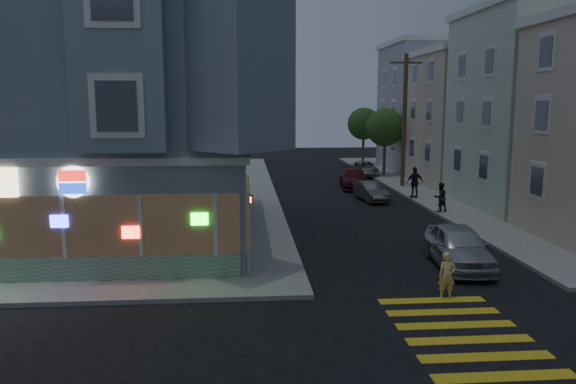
{
  "coord_description": "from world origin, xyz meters",
  "views": [
    {
      "loc": [
        0.93,
        -14.02,
        5.84
      ],
      "look_at": [
        2.6,
        6.8,
        2.53
      ],
      "focal_mm": 35.0,
      "sensor_mm": 36.0,
      "label": 1
    }
  ],
  "objects": [
    {
      "name": "row_house_c",
      "position": [
        19.5,
        25.0,
        4.65
      ],
      "size": [
        12.0,
        8.6,
        9.0
      ],
      "primitive_type": "cube",
      "color": "#C0A495",
      "rests_on": "sidewalk_ne"
    },
    {
      "name": "fire_hydrant",
      "position": [
        11.51,
        14.92,
        0.52
      ],
      "size": [
        0.41,
        0.24,
        0.71
      ],
      "color": "silver",
      "rests_on": "sidewalk_ne"
    },
    {
      "name": "ground",
      "position": [
        0.0,
        0.0,
        0.0
      ],
      "size": [
        120.0,
        120.0,
        0.0
      ],
      "primitive_type": "plane",
      "color": "black",
      "rests_on": "ground"
    },
    {
      "name": "parked_car_b",
      "position": [
        8.6,
        18.87,
        0.58
      ],
      "size": [
        1.6,
        3.65,
        1.16
      ],
      "primitive_type": "imported",
      "rotation": [
        0.0,
        0.0,
        0.11
      ],
      "color": "#3D4042",
      "rests_on": "ground"
    },
    {
      "name": "parked_car_c",
      "position": [
        8.6,
        24.07,
        0.67
      ],
      "size": [
        2.4,
        4.82,
        1.35
      ],
      "primitive_type": "imported",
      "rotation": [
        0.0,
        0.0,
        -0.11
      ],
      "color": "#4F121C",
      "rests_on": "ground"
    },
    {
      "name": "row_house_d",
      "position": [
        19.5,
        34.0,
        5.4
      ],
      "size": [
        12.0,
        8.6,
        10.5
      ],
      "primitive_type": "cube",
      "color": "#A49FAF",
      "rests_on": "sidewalk_ne"
    },
    {
      "name": "running_child",
      "position": [
        7.0,
        1.8,
        0.71
      ],
      "size": [
        0.56,
        0.4,
        1.43
      ],
      "primitive_type": "imported",
      "rotation": [
        0.0,
        0.0,
        -0.12
      ],
      "color": "#EACF78",
      "rests_on": "ground"
    },
    {
      "name": "parked_car_d",
      "position": [
        10.7,
        30.47,
        0.6
      ],
      "size": [
        2.4,
        4.46,
        1.19
      ],
      "primitive_type": "imported",
      "rotation": [
        0.0,
        0.0,
        -0.1
      ],
      "color": "#9C9FA6",
      "rests_on": "ground"
    },
    {
      "name": "pedestrian_a",
      "position": [
        11.3,
        14.47,
        0.93
      ],
      "size": [
        0.88,
        0.77,
        1.55
      ],
      "primitive_type": "imported",
      "rotation": [
        0.0,
        0.0,
        3.41
      ],
      "color": "black",
      "rests_on": "sidewalk_ne"
    },
    {
      "name": "parked_car_a",
      "position": [
        8.6,
        5.01,
        0.76
      ],
      "size": [
        2.25,
        4.61,
        1.51
      ],
      "primitive_type": "imported",
      "rotation": [
        0.0,
        0.0,
        -0.11
      ],
      "color": "#B2B6BA",
      "rests_on": "ground"
    },
    {
      "name": "sidewalk_nw",
      "position": [
        -13.5,
        23.0,
        0.07
      ],
      "size": [
        33.0,
        42.0,
        0.15
      ],
      "primitive_type": "cube",
      "color": "gray",
      "rests_on": "ground"
    },
    {
      "name": "traffic_signal",
      "position": [
        0.88,
        4.89,
        3.17
      ],
      "size": [
        0.53,
        0.5,
        4.47
      ],
      "rotation": [
        0.0,
        0.0,
        0.11
      ],
      "color": "black",
      "rests_on": "sidewalk_nw"
    },
    {
      "name": "street_tree_near",
      "position": [
        12.2,
        30.0,
        3.94
      ],
      "size": [
        3.0,
        3.0,
        5.3
      ],
      "color": "#4C3826",
      "rests_on": "sidewalk_ne"
    },
    {
      "name": "corner_building",
      "position": [
        -6.0,
        10.98,
        5.82
      ],
      "size": [
        14.6,
        14.6,
        11.4
      ],
      "color": "slate",
      "rests_on": "sidewalk_nw"
    },
    {
      "name": "sidewalk_ne",
      "position": [
        23.0,
        23.0,
        0.07
      ],
      "size": [
        24.0,
        42.0,
        0.15
      ],
      "primitive_type": "cube",
      "color": "gray",
      "rests_on": "ground"
    },
    {
      "name": "pedestrian_b",
      "position": [
        11.3,
        18.93,
        1.09
      ],
      "size": [
        1.16,
        0.63,
        1.88
      ],
      "primitive_type": "imported",
      "rotation": [
        0.0,
        0.0,
        3.31
      ],
      "color": "#232028",
      "rests_on": "sidewalk_ne"
    },
    {
      "name": "street_tree_far",
      "position": [
        12.2,
        38.0,
        3.94
      ],
      "size": [
        3.0,
        3.0,
        5.3
      ],
      "color": "#4C3826",
      "rests_on": "sidewalk_ne"
    },
    {
      "name": "utility_pole",
      "position": [
        12.0,
        24.0,
        4.8
      ],
      "size": [
        2.2,
        0.3,
        9.0
      ],
      "color": "#4C3826",
      "rests_on": "sidewalk_ne"
    }
  ]
}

